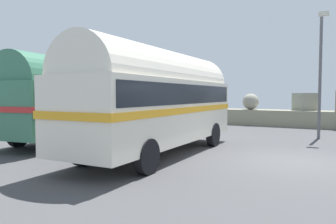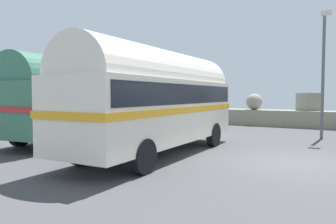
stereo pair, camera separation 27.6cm
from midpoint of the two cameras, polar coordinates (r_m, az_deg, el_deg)
The scene contains 5 objects.
ground at distance 10.77m, azimuth 21.07°, elevation -8.44°, with size 32.00×26.00×0.02m.
breakwater at distance 22.32m, azimuth 25.82°, elevation -0.81°, with size 31.36×2.32×2.40m.
vintage_coach at distance 11.08m, azimuth -2.42°, elevation 2.71°, with size 2.71×8.66×3.70m.
second_coach at distance 15.31m, azimuth -16.11°, elevation 2.70°, with size 3.68×8.85×3.70m.
lamp_post at distance 16.69m, azimuth 25.44°, elevation 7.01°, with size 0.44×0.89×5.90m.
Camera 1 is at (1.39, -10.52, 2.13)m, focal length 33.71 mm.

